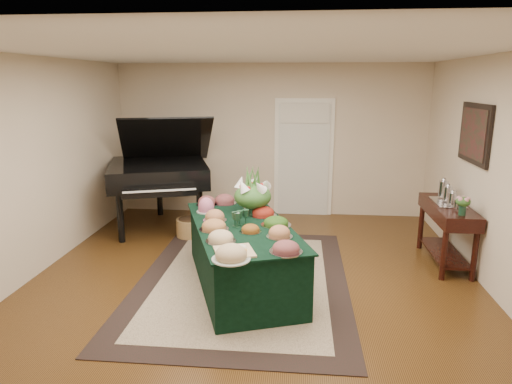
# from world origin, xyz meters

# --- Properties ---
(ground) EXTENTS (6.00, 6.00, 0.00)m
(ground) POSITION_xyz_m (0.00, 0.00, 0.00)
(ground) COLOR black
(ground) RESTS_ON ground
(area_rug) EXTENTS (2.54, 3.55, 0.01)m
(area_rug) POSITION_xyz_m (-0.13, -0.02, 0.01)
(area_rug) COLOR black
(area_rug) RESTS_ON ground
(kitchen_doorway) EXTENTS (1.05, 0.07, 2.10)m
(kitchen_doorway) POSITION_xyz_m (0.60, 2.97, 1.02)
(kitchen_doorway) COLOR white
(kitchen_doorway) RESTS_ON ground
(buffet_table) EXTENTS (1.73, 2.45, 0.76)m
(buffet_table) POSITION_xyz_m (-0.12, -0.12, 0.38)
(buffet_table) COLOR black
(buffet_table) RESTS_ON ground
(food_platters) EXTENTS (1.44, 2.45, 0.14)m
(food_platters) POSITION_xyz_m (-0.16, -0.11, 0.80)
(food_platters) COLOR silver
(food_platters) RESTS_ON buffet_table
(cutting_board) EXTENTS (0.47, 0.47, 0.10)m
(cutting_board) POSITION_xyz_m (-0.09, -1.00, 0.79)
(cutting_board) COLOR tan
(cutting_board) RESTS_ON buffet_table
(green_goblets) EXTENTS (0.19, 0.22, 0.18)m
(green_goblets) POSITION_xyz_m (-0.15, -0.17, 0.85)
(green_goblets) COLOR #143220
(green_goblets) RESTS_ON buffet_table
(floral_centerpiece) EXTENTS (0.49, 0.49, 0.49)m
(floral_centerpiece) POSITION_xyz_m (-0.05, 0.35, 1.04)
(floral_centerpiece) COLOR #143220
(floral_centerpiece) RESTS_ON buffet_table
(grand_piano) EXTENTS (1.96, 2.17, 1.86)m
(grand_piano) POSITION_xyz_m (-1.76, 1.97, 0.94)
(grand_piano) COLOR black
(grand_piano) RESTS_ON ground
(wicker_basket) EXTENTS (0.45, 0.45, 0.28)m
(wicker_basket) POSITION_xyz_m (-1.16, 1.54, 0.14)
(wicker_basket) COLOR olive
(wicker_basket) RESTS_ON ground
(mahogany_sideboard) EXTENTS (0.45, 1.31, 0.82)m
(mahogany_sideboard) POSITION_xyz_m (2.50, 0.80, 0.63)
(mahogany_sideboard) COLOR black
(mahogany_sideboard) RESTS_ON ground
(tea_service) EXTENTS (0.34, 0.74, 0.30)m
(tea_service) POSITION_xyz_m (2.50, 0.85, 0.93)
(tea_service) COLOR silver
(tea_service) RESTS_ON mahogany_sideboard
(pink_bouquet) EXTENTS (0.19, 0.19, 0.24)m
(pink_bouquet) POSITION_xyz_m (2.50, 0.31, 0.98)
(pink_bouquet) COLOR #143220
(pink_bouquet) RESTS_ON mahogany_sideboard
(wall_painting) EXTENTS (0.05, 0.95, 0.75)m
(wall_painting) POSITION_xyz_m (2.72, 0.80, 1.75)
(wall_painting) COLOR black
(wall_painting) RESTS_ON ground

